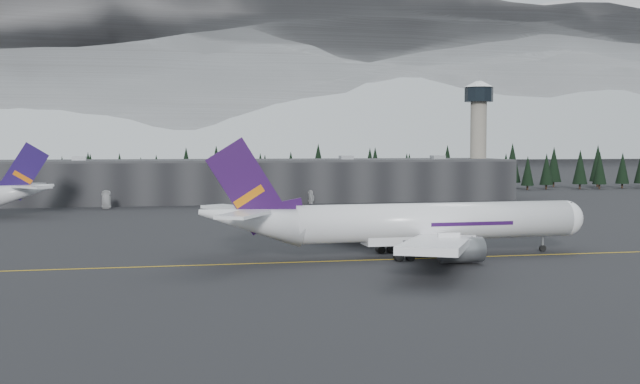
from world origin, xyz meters
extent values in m
plane|color=black|center=(0.00, 0.00, 0.00)|extent=(1400.00, 1400.00, 0.00)
cube|color=gold|center=(0.00, -2.00, 0.01)|extent=(400.00, 0.40, 0.02)
cube|color=black|center=(0.00, 125.00, 6.00)|extent=(160.00, 30.00, 12.00)
cube|color=#333335|center=(0.00, 125.00, 12.30)|extent=(160.00, 30.00, 0.60)
cylinder|color=gray|center=(75.00, 128.00, 16.00)|extent=(5.20, 5.20, 32.00)
cylinder|color=black|center=(75.00, 128.00, 33.25)|extent=(9.20, 9.20, 4.50)
cone|color=silver|center=(75.00, 128.00, 36.70)|extent=(10.00, 10.00, 2.00)
cube|color=black|center=(0.00, 162.00, 7.50)|extent=(360.00, 20.00, 15.00)
cylinder|color=white|center=(14.57, 0.76, 5.36)|extent=(44.97, 7.42, 5.84)
sphere|color=white|center=(36.95, 1.55, 5.36)|extent=(5.84, 5.84, 5.84)
cone|color=white|center=(-14.62, -0.27, 6.23)|extent=(16.55, 6.42, 8.46)
cube|color=white|center=(8.20, 15.63, 3.80)|extent=(20.39, 27.52, 2.50)
cylinder|color=gray|center=(14.23, 10.49, 2.14)|extent=(6.46, 3.92, 3.70)
cube|color=white|center=(9.26, -14.53, 3.80)|extent=(18.95, 27.94, 2.50)
cylinder|color=gray|center=(14.91, -8.97, 2.14)|extent=(6.46, 3.92, 3.70)
cube|color=#2A0E42|center=(-15.11, -0.29, 11.20)|extent=(12.34, 0.92, 14.50)
cube|color=#C8690B|center=(-14.91, -0.28, 9.74)|extent=(4.76, 0.71, 3.57)
cube|color=white|center=(-16.77, 5.50, 7.59)|extent=(9.39, 11.40, 0.49)
cube|color=white|center=(-16.36, -6.18, 7.59)|extent=(8.89, 11.51, 0.49)
cylinder|color=black|center=(33.06, 1.41, 1.46)|extent=(0.49, 0.49, 2.92)
cylinder|color=black|center=(7.60, 4.89, 1.46)|extent=(0.49, 0.49, 2.92)
cylinder|color=black|center=(7.91, -3.86, 1.46)|extent=(0.49, 0.49, 2.92)
cone|color=silver|center=(-59.74, 84.08, 6.04)|extent=(16.66, 8.74, 8.20)
cube|color=#1E0F49|center=(-59.28, 84.18, 10.85)|extent=(11.80, 2.87, 14.05)
cube|color=#C65A0B|center=(-59.46, 84.14, 9.43)|extent=(4.61, 1.44, 3.46)
cube|color=silver|center=(-56.75, 78.92, 7.36)|extent=(10.07, 10.58, 0.47)
cube|color=silver|center=(-59.03, 90.01, 7.36)|extent=(7.30, 11.19, 0.47)
imported|color=#BBBBBD|center=(-41.13, 101.69, 0.71)|extent=(2.98, 5.35, 1.42)
imported|color=silver|center=(15.76, 108.61, 0.69)|extent=(4.38, 3.19, 1.39)
camera|label=1|loc=(-28.40, -117.69, 17.57)|focal=45.00mm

